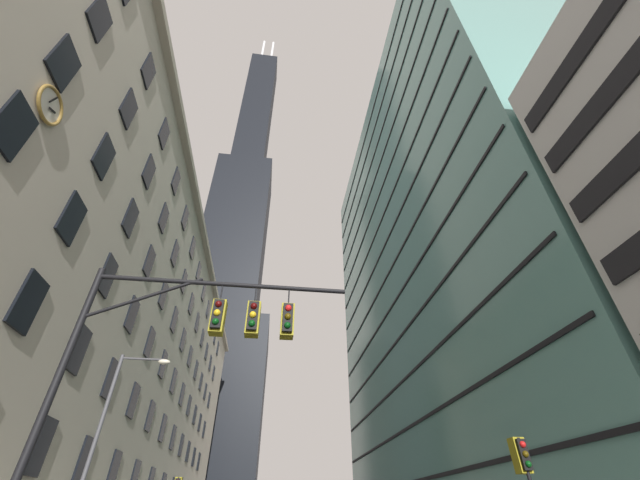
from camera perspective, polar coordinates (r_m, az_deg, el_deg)
station_building at (r=43.46m, az=-31.10°, el=-14.02°), size 15.82×74.90×29.44m
dark_skyscraper at (r=114.23m, az=-13.63°, el=-5.22°), size 26.10×26.10×201.98m
glass_office_midrise at (r=48.92m, az=17.75°, el=-2.15°), size 14.54×49.32×55.86m
traffic_signal_mast at (r=11.55m, az=-17.94°, el=-13.96°), size 7.73×0.63×7.51m
traffic_light_near_right at (r=15.67m, az=28.58°, el=-27.59°), size 0.40×0.63×3.57m
street_lamppost at (r=20.35m, az=-29.57°, el=-23.46°), size 2.37×0.32×7.72m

